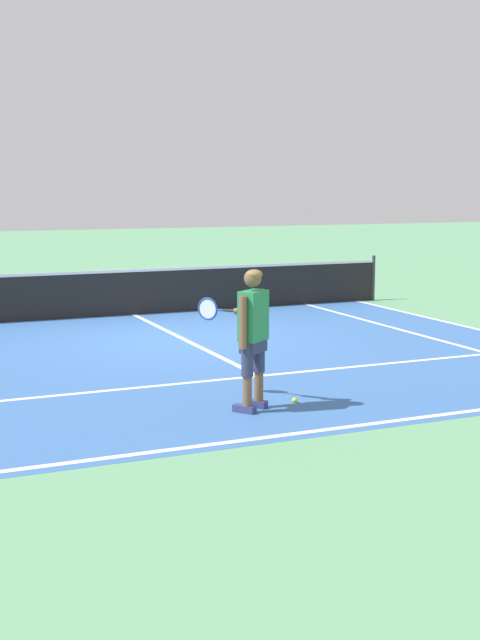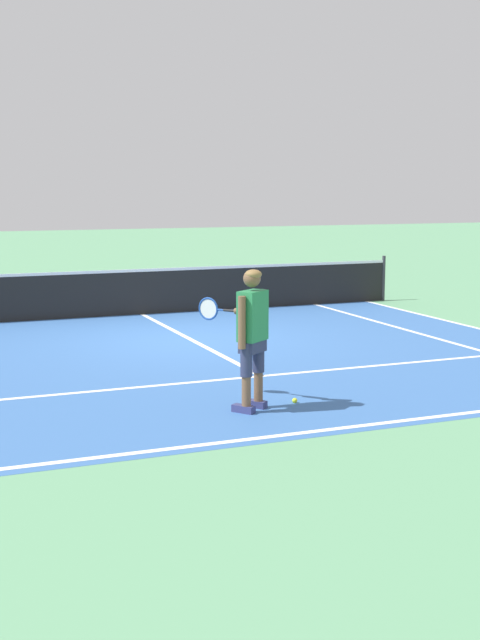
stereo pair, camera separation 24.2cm
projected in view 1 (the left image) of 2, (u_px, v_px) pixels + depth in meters
The scene contains 9 objects.
ground_plane at pixel (184, 339), 14.86m from camera, with size 80.00×80.00×0.00m, color #609E70.
court_inner_surface at pixel (212, 353), 13.61m from camera, with size 10.98×9.54×0.00m, color #3866A8.
line_baseline at pixel (360, 425), 9.47m from camera, with size 10.98×0.10×0.01m, color white.
line_service at pixel (259, 376), 11.95m from camera, with size 8.23×0.10×0.01m, color white.
line_centre_service at pixel (184, 339), 14.86m from camera, with size 0.10×6.40×0.01m, color white.
line_singles_right at pixel (422, 336), 15.22m from camera, with size 0.10×9.14×0.01m, color white.
tennis_net at pixel (133, 291), 17.68m from camera, with size 11.96×0.08×1.07m.
tennis_player at pixel (252, 330), 9.98m from camera, with size 0.61×1.21×1.71m.
tennis_ball_near_feet at pixel (295, 400), 10.47m from camera, with size 0.07×0.07×0.07m, color #CCE02D.
Camera 1 is at (-4.87, -13.82, 2.66)m, focal length 46.98 mm.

